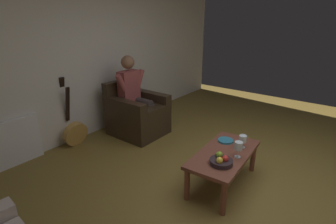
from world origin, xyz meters
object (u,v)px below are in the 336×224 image
Objects in this scene: person_seated at (134,93)px; wine_glass_far at (238,147)px; guitar at (75,131)px; coffee_table at (224,157)px; wine_glass_near at (243,140)px; fruit_bowl at (221,161)px; decorative_dish at (226,141)px; armchair at (137,115)px.

person_seated is 2.02m from wine_glass_far.
coffee_table is at bearing 101.70° from guitar.
wine_glass_far reaches higher than wine_glass_near.
fruit_bowl is at bearing 95.39° from guitar.
decorative_dish is (0.17, 1.70, -0.27)m from person_seated.
guitar is at bearing -71.10° from decorative_dish.
armchair reaches higher than wine_glass_near.
armchair is 0.37m from person_seated.
armchair is 0.99m from guitar.
person_seated reaches higher than armchair.
decorative_dish is (-0.26, -0.11, 0.07)m from coffee_table.
guitar is at bearing -23.56° from person_seated.
coffee_table is (0.43, 1.81, -0.34)m from person_seated.
person_seated is 6.85× the size of decorative_dish.
person_seated reaches higher than decorative_dish.
armchair is at bearing -103.65° from coffee_table.
wine_glass_far is (0.24, 0.05, 0.03)m from wine_glass_near.
decorative_dish is (-0.02, -0.22, -0.09)m from wine_glass_near.
guitar is 5.73× the size of wine_glass_far.
armchair reaches higher than wine_glass_far.
wine_glass_near is 0.81× the size of decorative_dish.
wine_glass_near is at bearing 176.70° from fruit_bowl.
person_seated is 5.34× the size of fruit_bowl.
person_seated is 1.90m from coffee_table.
wine_glass_near is at bearing 106.71° from guitar.
guitar is 4.33× the size of fruit_bowl.
guitar is at bearing -25.60° from armchair.
wine_glass_far is at bearing 88.28° from coffee_table.
coffee_table is 0.27m from fruit_bowl.
armchair is at bearing -102.72° from wine_glass_far.
wine_glass_far reaches higher than decorative_dish.
wine_glass_near is at bearing 155.82° from coffee_table.
wine_glass_far is at bearing 77.57° from armchair.
guitar is 5.55× the size of decorative_dish.
wine_glass_far is (0.00, 0.16, 0.19)m from coffee_table.
guitar reaches higher than wine_glass_far.
coffee_table is at bearing 76.64° from armchair.
wine_glass_far reaches higher than fruit_bowl.
coffee_table is at bearing -161.90° from fruit_bowl.
decorative_dish is at bearing -156.84° from coffee_table.
wine_glass_near is at bearing 84.51° from person_seated.
decorative_dish is at bearing -159.23° from fruit_bowl.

